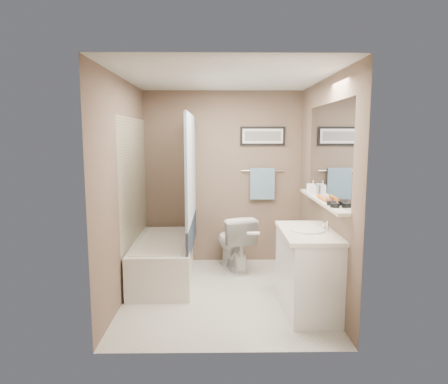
{
  "coord_description": "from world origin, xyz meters",
  "views": [
    {
      "loc": [
        -0.06,
        -4.34,
        1.78
      ],
      "look_at": [
        0.0,
        0.15,
        1.15
      ],
      "focal_mm": 32.0,
      "sensor_mm": 36.0,
      "label": 1
    }
  ],
  "objects_px": {
    "vanity": "(308,273)",
    "candle_bowl_near": "(335,205)",
    "candle_bowl_far": "(331,203)",
    "hair_brush_back": "(322,197)",
    "glass_jar": "(310,188)",
    "toilet": "(234,242)",
    "bathtub": "(164,260)",
    "hair_brush_front": "(324,198)",
    "soap_bottle": "(313,187)"
  },
  "relations": [
    {
      "from": "candle_bowl_far",
      "to": "glass_jar",
      "type": "relative_size",
      "value": 0.9
    },
    {
      "from": "toilet",
      "to": "candle_bowl_near",
      "type": "distance_m",
      "value": 1.91
    },
    {
      "from": "bathtub",
      "to": "soap_bottle",
      "type": "relative_size",
      "value": 9.75
    },
    {
      "from": "candle_bowl_near",
      "to": "hair_brush_back",
      "type": "height_order",
      "value": "hair_brush_back"
    },
    {
      "from": "vanity",
      "to": "soap_bottle",
      "type": "relative_size",
      "value": 5.85
    },
    {
      "from": "bathtub",
      "to": "candle_bowl_near",
      "type": "relative_size",
      "value": 16.67
    },
    {
      "from": "toilet",
      "to": "glass_jar",
      "type": "height_order",
      "value": "glass_jar"
    },
    {
      "from": "vanity",
      "to": "hair_brush_back",
      "type": "distance_m",
      "value": 0.81
    },
    {
      "from": "hair_brush_back",
      "to": "soap_bottle",
      "type": "relative_size",
      "value": 1.43
    },
    {
      "from": "hair_brush_front",
      "to": "glass_jar",
      "type": "distance_m",
      "value": 0.65
    },
    {
      "from": "hair_brush_back",
      "to": "glass_jar",
      "type": "xyz_separation_m",
      "value": [
        0.0,
        0.56,
        0.03
      ]
    },
    {
      "from": "bathtub",
      "to": "toilet",
      "type": "height_order",
      "value": "toilet"
    },
    {
      "from": "vanity",
      "to": "glass_jar",
      "type": "xyz_separation_m",
      "value": [
        0.19,
        0.84,
        0.77
      ]
    },
    {
      "from": "glass_jar",
      "to": "soap_bottle",
      "type": "xyz_separation_m",
      "value": [
        0.0,
        -0.16,
        0.03
      ]
    },
    {
      "from": "vanity",
      "to": "glass_jar",
      "type": "distance_m",
      "value": 1.15
    },
    {
      "from": "glass_jar",
      "to": "bathtub",
      "type": "bearing_deg",
      "value": 177.2
    },
    {
      "from": "bathtub",
      "to": "hair_brush_front",
      "type": "relative_size",
      "value": 6.82
    },
    {
      "from": "candle_bowl_near",
      "to": "candle_bowl_far",
      "type": "xyz_separation_m",
      "value": [
        0.0,
        0.12,
        0.0
      ]
    },
    {
      "from": "bathtub",
      "to": "hair_brush_front",
      "type": "bearing_deg",
      "value": -24.36
    },
    {
      "from": "candle_bowl_near",
      "to": "toilet",
      "type": "bearing_deg",
      "value": 120.58
    },
    {
      "from": "candle_bowl_near",
      "to": "hair_brush_front",
      "type": "xyz_separation_m",
      "value": [
        0.0,
        0.4,
        0.0
      ]
    },
    {
      "from": "candle_bowl_near",
      "to": "soap_bottle",
      "type": "xyz_separation_m",
      "value": [
        0.0,
        0.89,
        0.06
      ]
    },
    {
      "from": "bathtub",
      "to": "hair_brush_front",
      "type": "distance_m",
      "value": 2.12
    },
    {
      "from": "toilet",
      "to": "candle_bowl_near",
      "type": "relative_size",
      "value": 8.32
    },
    {
      "from": "vanity",
      "to": "hair_brush_front",
      "type": "height_order",
      "value": "hair_brush_front"
    },
    {
      "from": "candle_bowl_far",
      "to": "hair_brush_back",
      "type": "height_order",
      "value": "hair_brush_back"
    },
    {
      "from": "candle_bowl_far",
      "to": "glass_jar",
      "type": "bearing_deg",
      "value": 90.0
    },
    {
      "from": "candle_bowl_near",
      "to": "hair_brush_back",
      "type": "xyz_separation_m",
      "value": [
        0.0,
        0.49,
        0.0
      ]
    },
    {
      "from": "vanity",
      "to": "glass_jar",
      "type": "bearing_deg",
      "value": 74.96
    },
    {
      "from": "candle_bowl_far",
      "to": "hair_brush_back",
      "type": "bearing_deg",
      "value": 90.0
    },
    {
      "from": "vanity",
      "to": "hair_brush_front",
      "type": "relative_size",
      "value": 4.09
    },
    {
      "from": "toilet",
      "to": "candle_bowl_far",
      "type": "height_order",
      "value": "candle_bowl_far"
    },
    {
      "from": "candle_bowl_near",
      "to": "bathtub",
      "type": "bearing_deg",
      "value": 147.66
    },
    {
      "from": "hair_brush_back",
      "to": "glass_jar",
      "type": "relative_size",
      "value": 2.2
    },
    {
      "from": "vanity",
      "to": "candle_bowl_near",
      "type": "distance_m",
      "value": 0.79
    },
    {
      "from": "hair_brush_back",
      "to": "glass_jar",
      "type": "distance_m",
      "value": 0.56
    },
    {
      "from": "toilet",
      "to": "bathtub",
      "type": "bearing_deg",
      "value": 6.49
    },
    {
      "from": "candle_bowl_far",
      "to": "hair_brush_front",
      "type": "bearing_deg",
      "value": 90.0
    },
    {
      "from": "hair_brush_front",
      "to": "hair_brush_back",
      "type": "xyz_separation_m",
      "value": [
        0.0,
        0.09,
        0.0
      ]
    },
    {
      "from": "toilet",
      "to": "candle_bowl_far",
      "type": "xyz_separation_m",
      "value": [
        0.89,
        -1.39,
        0.76
      ]
    },
    {
      "from": "toilet",
      "to": "candle_bowl_far",
      "type": "distance_m",
      "value": 1.82
    },
    {
      "from": "toilet",
      "to": "hair_brush_back",
      "type": "distance_m",
      "value": 1.56
    },
    {
      "from": "toilet",
      "to": "hair_brush_back",
      "type": "xyz_separation_m",
      "value": [
        0.89,
        -1.03,
        0.76
      ]
    },
    {
      "from": "bathtub",
      "to": "hair_brush_front",
      "type": "xyz_separation_m",
      "value": [
        1.79,
        -0.73,
        0.89
      ]
    },
    {
      "from": "glass_jar",
      "to": "soap_bottle",
      "type": "bearing_deg",
      "value": -90.0
    },
    {
      "from": "bathtub",
      "to": "vanity",
      "type": "distance_m",
      "value": 1.85
    },
    {
      "from": "hair_brush_back",
      "to": "candle_bowl_far",
      "type": "bearing_deg",
      "value": -90.0
    },
    {
      "from": "candle_bowl_near",
      "to": "hair_brush_back",
      "type": "distance_m",
      "value": 0.49
    },
    {
      "from": "hair_brush_front",
      "to": "hair_brush_back",
      "type": "height_order",
      "value": "same"
    },
    {
      "from": "bathtub",
      "to": "candle_bowl_far",
      "type": "distance_m",
      "value": 2.23
    }
  ]
}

